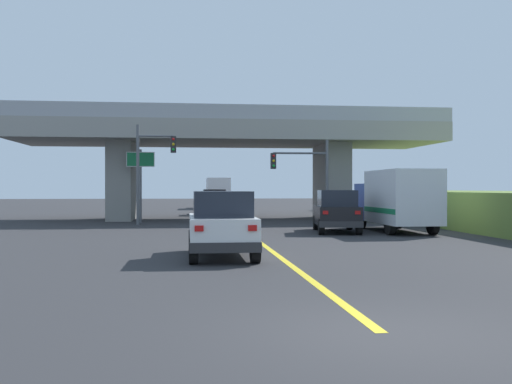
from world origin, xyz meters
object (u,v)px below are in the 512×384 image
Objects in this scene: semi_truck_distant at (218,193)px; suv_crossing at (336,211)px; suv_lead at (222,224)px; traffic_signal_farside at (150,162)px; highway_sign at (141,168)px; sedan_oncoming at (214,202)px; box_truck at (397,199)px; traffic_signal_nearside at (307,171)px.

suv_crossing is at bearing -83.40° from semi_truck_distant.
traffic_signal_farside is at bearing 100.87° from suv_lead.
suv_lead is at bearing -78.44° from highway_sign.
traffic_signal_farside reaches higher than suv_lead.
suv_lead is 0.64× the size of semi_truck_distant.
suv_lead and sedan_oncoming have the same top height.
semi_truck_distant reaches higher than box_truck.
sedan_oncoming is at bearing 113.16° from traffic_signal_nearside.
suv_crossing is (6.06, 9.67, 0.00)m from suv_lead.
suv_lead is 0.86× the size of traffic_signal_nearside.
highway_sign reaches higher than suv_crossing.
suv_crossing is 0.69× the size of semi_truck_distant.
sedan_oncoming is (-5.01, 19.51, 0.00)m from suv_crossing.
sedan_oncoming is 0.69× the size of semi_truck_distant.
traffic_signal_nearside is at bearing 97.45° from suv_crossing.
highway_sign is at bearing 143.51° from box_truck.
semi_truck_distant is (-4.05, 26.58, -1.52)m from traffic_signal_nearside.
suv_lead is 13.19m from box_truck.
highway_sign reaches higher than sedan_oncoming.
traffic_signal_farside reaches higher than semi_truck_distant.
traffic_signal_nearside is at bearing 110.62° from box_truck.
suv_lead is at bearing -109.66° from traffic_signal_nearside.
traffic_signal_nearside is at bearing 4.71° from traffic_signal_farside.
box_truck reaches higher than suv_crossing.
suv_lead is 16.98m from traffic_signal_farside.
traffic_signal_farside is (-12.21, 6.89, 2.05)m from box_truck.
suv_crossing is at bearing 57.90° from suv_lead.
traffic_signal_farside reaches higher than highway_sign.
suv_crossing is at bearing 178.49° from box_truck.
suv_crossing is 0.82× the size of traffic_signal_farside.
traffic_signal_farside is 0.84× the size of semi_truck_distant.
suv_lead is 0.93× the size of suv_crossing.
box_truck is at bearing 6.67° from suv_crossing.
suv_crossing is at bearing -36.43° from traffic_signal_farside.
traffic_signal_farside reaches higher than sedan_oncoming.
semi_truck_distant is at bearing 79.08° from traffic_signal_farside.
suv_lead is at bearing -92.08° from sedan_oncoming.
traffic_signal_nearside is 26.93m from semi_truck_distant.
suv_lead is 18.44m from traffic_signal_nearside.
sedan_oncoming is at bearing 71.61° from traffic_signal_farside.
sedan_oncoming is at bearing 112.18° from box_truck.
traffic_signal_farside reaches higher than suv_crossing.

